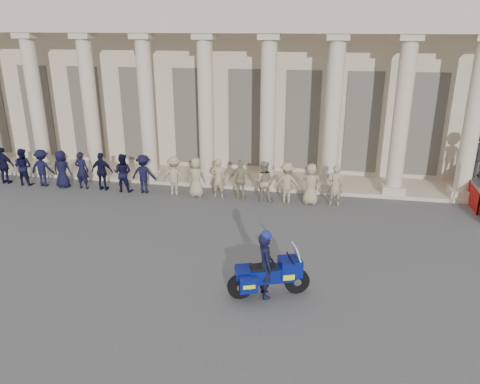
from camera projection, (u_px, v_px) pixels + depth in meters
name	position (u px, v px, depth m)	size (l,w,h in m)	color
ground	(181.00, 279.00, 12.92)	(90.00, 90.00, 0.00)	#464649
building	(261.00, 65.00, 25.00)	(40.00, 12.50, 9.00)	#BDAA8D
officer_rank	(103.00, 172.00, 19.54)	(19.53, 0.61, 1.62)	black
motorcycle	(270.00, 274.00, 11.95)	(2.07, 1.22, 1.39)	black
rider	(265.00, 264.00, 11.83)	(0.62, 0.75, 1.85)	black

